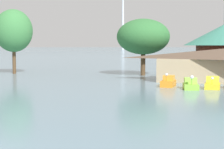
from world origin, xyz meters
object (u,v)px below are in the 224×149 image
object	(u,v)px
pedal_boat_yellow	(213,84)
shoreline_tree_mid	(143,37)
pedal_boat_orange	(168,82)
pedal_boat_lime	(191,85)
shoreline_tree_tall_left	(13,31)

from	to	relation	value
pedal_boat_yellow	shoreline_tree_mid	xyz separation A→B (m)	(-9.82, 15.30, 5.52)
pedal_boat_orange	pedal_boat_yellow	distance (m)	4.91
pedal_boat_lime	shoreline_tree_mid	distance (m)	18.53
shoreline_tree_mid	pedal_boat_lime	bearing A→B (deg)	-64.83
shoreline_tree_tall_left	pedal_boat_yellow	bearing A→B (deg)	-23.51
pedal_boat_yellow	shoreline_tree_mid	size ratio (longest dim) A/B	0.27
pedal_boat_yellow	shoreline_tree_mid	world-z (taller)	shoreline_tree_mid
shoreline_tree_tall_left	pedal_boat_orange	bearing A→B (deg)	-25.49
pedal_boat_yellow	shoreline_tree_mid	distance (m)	19.00
pedal_boat_lime	pedal_boat_yellow	distance (m)	2.41
pedal_boat_lime	pedal_boat_yellow	world-z (taller)	pedal_boat_lime
pedal_boat_lime	pedal_boat_yellow	bearing A→B (deg)	100.82
pedal_boat_orange	shoreline_tree_mid	distance (m)	16.13
pedal_boat_lime	pedal_boat_yellow	size ratio (longest dim) A/B	1.17
shoreline_tree_mid	pedal_boat_orange	bearing A→B (deg)	-70.69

